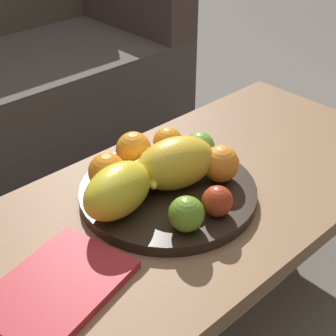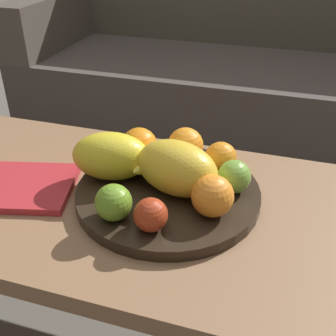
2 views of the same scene
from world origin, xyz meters
TOP-DOWN VIEW (x-y plane):
  - ground_plane at (0.00, 0.00)m, footprint 8.00×8.00m
  - coffee_table at (0.00, 0.00)m, footprint 1.24×0.55m
  - fruit_bowl at (-0.02, 0.03)m, footprint 0.39×0.39m
  - melon_large_front at (-0.00, 0.02)m, footprint 0.20×0.16m
  - melon_smaller_beside at (-0.15, 0.03)m, footprint 0.18×0.13m
  - orange_front at (-0.12, 0.11)m, footprint 0.08×0.08m
  - orange_left at (0.09, -0.03)m, footprint 0.08×0.08m
  - orange_right at (0.07, 0.12)m, footprint 0.07×0.07m
  - orange_back at (-0.02, 0.14)m, footprint 0.08×0.08m
  - apple_front at (-0.01, -0.11)m, footprint 0.06×0.06m
  - apple_left at (0.11, 0.06)m, footprint 0.07×0.07m
  - apple_right at (-0.09, -0.10)m, footprint 0.07×0.07m
  - banana_bunch at (-0.04, 0.07)m, footprint 0.17×0.15m
  - magazine at (-0.35, -0.04)m, footprint 0.29×0.24m

SIDE VIEW (x-z plane):
  - ground_plane at x=0.00m, z-range 0.00..0.00m
  - coffee_table at x=0.00m, z-range 0.16..0.56m
  - magazine at x=-0.35m, z-range 0.40..0.42m
  - fruit_bowl at x=-0.02m, z-range 0.40..0.43m
  - banana_bunch at x=-0.04m, z-range 0.43..0.49m
  - apple_front at x=-0.01m, z-range 0.43..0.49m
  - apple_left at x=0.11m, z-range 0.43..0.50m
  - apple_right at x=-0.09m, z-range 0.43..0.50m
  - orange_right at x=0.07m, z-range 0.43..0.50m
  - orange_left at x=0.09m, z-range 0.43..0.51m
  - orange_back at x=-0.02m, z-range 0.43..0.51m
  - orange_front at x=-0.12m, z-range 0.43..0.51m
  - melon_smaller_beside at x=-0.15m, z-range 0.43..0.53m
  - melon_large_front at x=0.00m, z-range 0.43..0.54m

